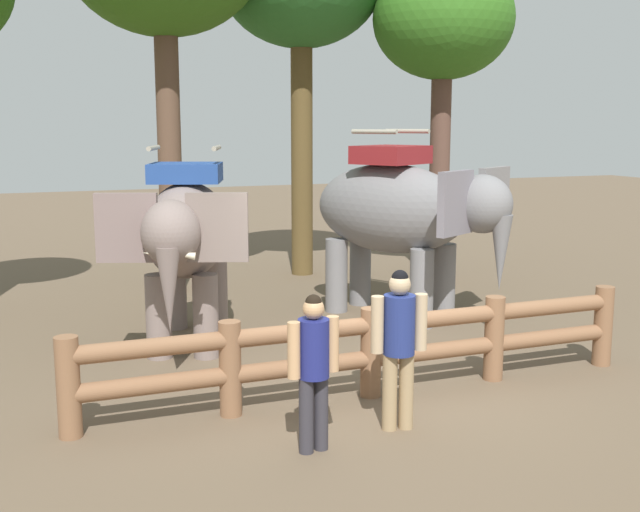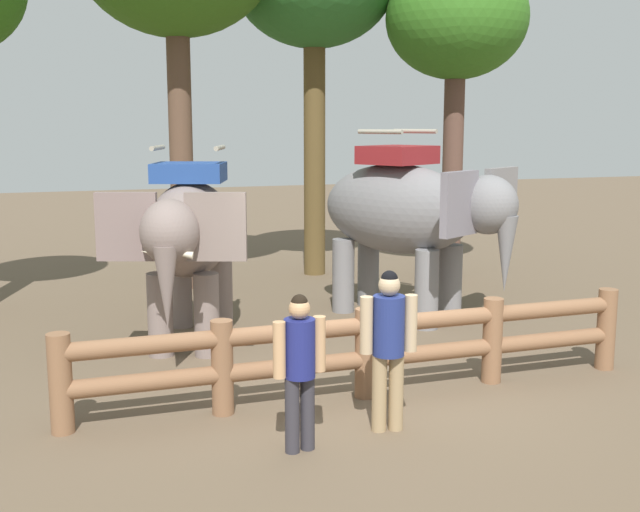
{
  "view_description": "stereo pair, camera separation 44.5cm",
  "coord_description": "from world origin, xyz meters",
  "px_view_note": "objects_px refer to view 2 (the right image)",
  "views": [
    {
      "loc": [
        -3.72,
        -7.9,
        3.15
      ],
      "look_at": [
        0.0,
        1.64,
        1.4
      ],
      "focal_mm": 43.99,
      "sensor_mm": 36.0,
      "label": 1
    },
    {
      "loc": [
        -3.3,
        -8.05,
        3.15
      ],
      "look_at": [
        0.0,
        1.64,
        1.4
      ],
      "focal_mm": 43.99,
      "sensor_mm": 36.0,
      "label": 2
    }
  ],
  "objects_px": {
    "elephant_center": "(408,214)",
    "tourist_man_in_blue": "(300,361)",
    "tourist_woman_in_black": "(388,339)",
    "log_fence": "(365,346)",
    "tree_far_right": "(457,24)",
    "elephant_near_left": "(188,235)"
  },
  "relations": [
    {
      "from": "log_fence",
      "to": "tree_far_right",
      "type": "relative_size",
      "value": 1.09
    },
    {
      "from": "tourist_woman_in_black",
      "to": "tourist_man_in_blue",
      "type": "xyz_separation_m",
      "value": [
        -1.01,
        -0.2,
        -0.07
      ]
    },
    {
      "from": "tourist_woman_in_black",
      "to": "tree_far_right",
      "type": "bearing_deg",
      "value": 57.55
    },
    {
      "from": "tourist_woman_in_black",
      "to": "log_fence",
      "type": "bearing_deg",
      "value": 81.23
    },
    {
      "from": "tourist_woman_in_black",
      "to": "elephant_near_left",
      "type": "bearing_deg",
      "value": 109.88
    },
    {
      "from": "elephant_center",
      "to": "tourist_man_in_blue",
      "type": "distance_m",
      "value": 5.54
    },
    {
      "from": "elephant_center",
      "to": "tourist_man_in_blue",
      "type": "height_order",
      "value": "elephant_center"
    },
    {
      "from": "log_fence",
      "to": "tourist_man_in_blue",
      "type": "height_order",
      "value": "tourist_man_in_blue"
    },
    {
      "from": "log_fence",
      "to": "tourist_man_in_blue",
      "type": "distance_m",
      "value": 1.7
    },
    {
      "from": "elephant_center",
      "to": "tree_far_right",
      "type": "height_order",
      "value": "tree_far_right"
    },
    {
      "from": "elephant_center",
      "to": "tourist_man_in_blue",
      "type": "relative_size",
      "value": 2.27
    },
    {
      "from": "tourist_woman_in_black",
      "to": "tree_far_right",
      "type": "relative_size",
      "value": 0.27
    },
    {
      "from": "tree_far_right",
      "to": "elephant_near_left",
      "type": "bearing_deg",
      "value": -151.47
    },
    {
      "from": "elephant_near_left",
      "to": "tourist_man_in_blue",
      "type": "bearing_deg",
      "value": -84.69
    },
    {
      "from": "log_fence",
      "to": "tourist_man_in_blue",
      "type": "bearing_deg",
      "value": -134.08
    },
    {
      "from": "elephant_center",
      "to": "tourist_man_in_blue",
      "type": "xyz_separation_m",
      "value": [
        -3.21,
        -4.44,
        -0.81
      ]
    },
    {
      "from": "elephant_near_left",
      "to": "elephant_center",
      "type": "distance_m",
      "value": 3.61
    },
    {
      "from": "elephant_center",
      "to": "tourist_man_in_blue",
      "type": "bearing_deg",
      "value": -125.85
    },
    {
      "from": "tourist_man_in_blue",
      "to": "tourist_woman_in_black",
      "type": "bearing_deg",
      "value": 11.4
    },
    {
      "from": "elephant_near_left",
      "to": "elephant_center",
      "type": "relative_size",
      "value": 0.96
    },
    {
      "from": "log_fence",
      "to": "tourist_man_in_blue",
      "type": "xyz_separation_m",
      "value": [
        -1.17,
        -1.2,
        0.29
      ]
    },
    {
      "from": "elephant_center",
      "to": "tourist_woman_in_black",
      "type": "xyz_separation_m",
      "value": [
        -2.2,
        -4.24,
        -0.74
      ]
    }
  ]
}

